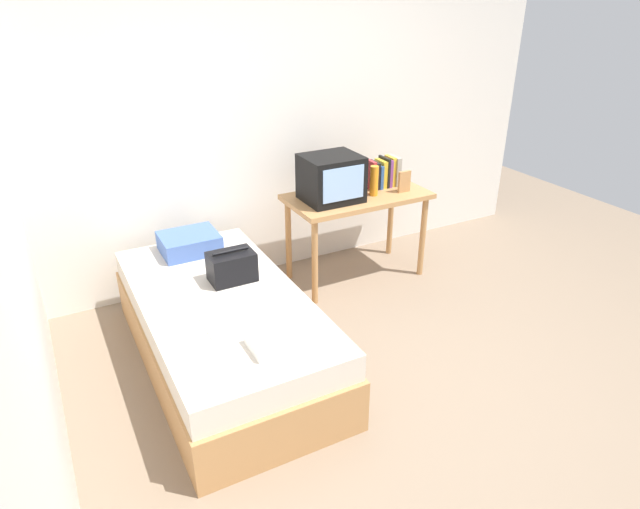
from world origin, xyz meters
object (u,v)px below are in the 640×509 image
object	(u,v)px
magazine	(221,322)
tv	(331,178)
folded_towel	(275,341)
handbag	(232,267)
desk	(357,205)
book_row	(382,173)
remote_dark	(287,332)
pillow	(189,243)
bed	(224,330)
water_bottle	(374,181)
picture_frame	(404,182)

from	to	relation	value
magazine	tv	bearing A→B (deg)	36.63
folded_towel	handbag	bearing A→B (deg)	86.15
desk	book_row	size ratio (longest dim) A/B	4.10
desk	tv	world-z (taller)	tv
desk	magazine	xyz separation A→B (m)	(-1.51, -0.95, -0.14)
remote_dark	folded_towel	bearing A→B (deg)	-143.67
tv	book_row	xyz separation A→B (m)	(0.54, 0.09, -0.06)
pillow	remote_dark	size ratio (longest dim) A/B	2.64
bed	handbag	xyz separation A→B (m)	(0.14, 0.16, 0.36)
handbag	magazine	xyz separation A→B (m)	(-0.24, -0.46, -0.10)
water_bottle	picture_frame	size ratio (longest dim) A/B	1.38
bed	handbag	world-z (taller)	handbag
water_bottle	pillow	size ratio (longest dim) A/B	0.59
bed	magazine	size ratio (longest dim) A/B	6.90
book_row	pillow	world-z (taller)	book_row
handbag	folded_towel	world-z (taller)	handbag
water_bottle	folded_towel	world-z (taller)	water_bottle
picture_frame	handbag	bearing A→B (deg)	-167.88
magazine	bed	bearing A→B (deg)	71.88
tv	book_row	size ratio (longest dim) A/B	1.55
picture_frame	handbag	xyz separation A→B (m)	(-1.63, -0.35, -0.23)
pillow	handbag	distance (m)	0.58
desk	pillow	xyz separation A→B (m)	(-1.39, 0.08, -0.07)
bed	magazine	xyz separation A→B (m)	(-0.10, -0.30, 0.26)
handbag	magazine	distance (m)	0.53
tv	handbag	xyz separation A→B (m)	(-1.01, -0.47, -0.32)
book_row	water_bottle	bearing A→B (deg)	-139.36
desk	tv	xyz separation A→B (m)	(-0.25, -0.01, 0.28)
book_row	magazine	bearing A→B (deg)	-150.35
bed	picture_frame	world-z (taller)	picture_frame
picture_frame	remote_dark	distance (m)	1.95
bed	picture_frame	size ratio (longest dim) A/B	11.28
tv	handbag	distance (m)	1.16
book_row	folded_towel	bearing A→B (deg)	-139.26
book_row	tv	bearing A→B (deg)	-170.72
magazine	remote_dark	size ratio (longest dim) A/B	1.86
handbag	folded_towel	bearing A→B (deg)	-93.85
book_row	magazine	size ratio (longest dim) A/B	0.98
picture_frame	magazine	distance (m)	2.07
bed	picture_frame	bearing A→B (deg)	16.07
folded_towel	desk	bearing A→B (deg)	44.73
bed	remote_dark	xyz separation A→B (m)	(0.19, -0.59, 0.27)
remote_dark	magazine	bearing A→B (deg)	135.49
pillow	magazine	world-z (taller)	pillow
bed	remote_dark	distance (m)	0.68
desk	water_bottle	size ratio (longest dim) A/B	4.76
picture_frame	handbag	distance (m)	1.69
tv	magazine	xyz separation A→B (m)	(-1.25, -0.93, -0.42)
book_row	pillow	bearing A→B (deg)	179.65
handbag	book_row	bearing A→B (deg)	19.75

